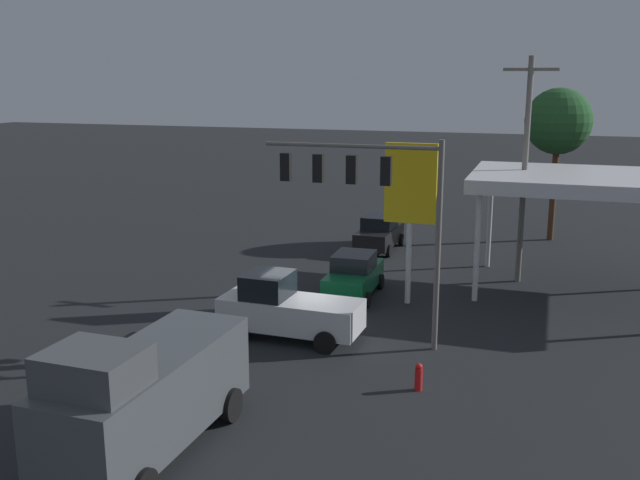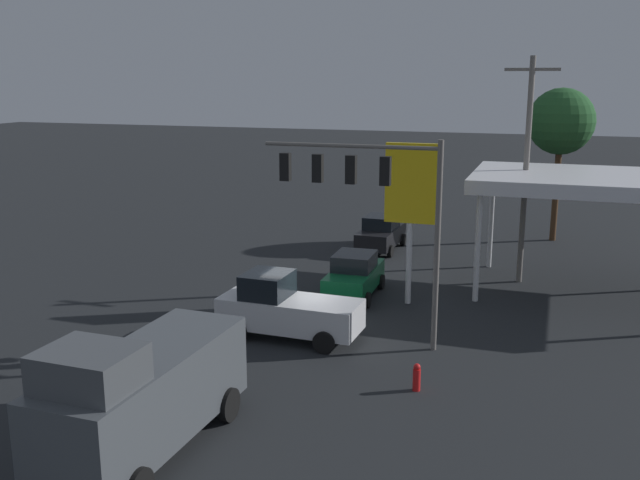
% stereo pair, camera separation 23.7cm
% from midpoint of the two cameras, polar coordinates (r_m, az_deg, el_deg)
% --- Properties ---
extents(ground_plane, '(200.00, 200.00, 0.00)m').
position_cam_midpoint_polar(ground_plane, '(27.44, -1.56, -7.17)').
color(ground_plane, black).
extents(traffic_signal_assembly, '(6.39, 0.43, 7.39)m').
position_cam_midpoint_polar(traffic_signal_assembly, '(24.90, 3.65, 4.01)').
color(traffic_signal_assembly, slate).
rests_on(traffic_signal_assembly, ground).
extents(utility_pole, '(2.40, 0.26, 10.34)m').
position_cam_midpoint_polar(utility_pole, '(33.86, 15.87, 5.72)').
color(utility_pole, slate).
rests_on(utility_pole, ground).
extents(gas_station_canopy, '(11.99, 7.19, 5.29)m').
position_cam_midpoint_polar(gas_station_canopy, '(33.36, 22.28, 4.23)').
color(gas_station_canopy, silver).
rests_on(gas_station_canopy, ground).
extents(price_sign, '(2.15, 0.27, 6.80)m').
position_cam_midpoint_polar(price_sign, '(29.63, 7.03, 3.92)').
color(price_sign, silver).
rests_on(price_sign, ground).
extents(delivery_truck, '(2.69, 6.85, 3.58)m').
position_cam_midpoint_polar(delivery_truck, '(18.76, -14.13, -11.86)').
color(delivery_truck, '#474C51').
rests_on(delivery_truck, ground).
extents(sedan_waiting, '(2.16, 4.45, 1.93)m').
position_cam_midpoint_polar(sedan_waiting, '(39.69, 4.60, 0.57)').
color(sedan_waiting, black).
rests_on(sedan_waiting, ground).
extents(pickup_parked, '(5.25, 2.38, 2.40)m').
position_cam_midpoint_polar(pickup_parked, '(26.33, -2.94, -5.50)').
color(pickup_parked, silver).
rests_on(pickup_parked, ground).
extents(sedan_far, '(2.17, 4.46, 1.93)m').
position_cam_midpoint_polar(sedan_far, '(31.25, 2.50, -2.81)').
color(sedan_far, '#0C592D').
rests_on(sedan_far, ground).
extents(street_tree, '(3.78, 3.78, 8.83)m').
position_cam_midpoint_polar(street_tree, '(43.34, 18.38, 8.94)').
color(street_tree, '#4C331E').
rests_on(street_tree, ground).
extents(fire_hydrant, '(0.24, 0.24, 0.88)m').
position_cam_midpoint_polar(fire_hydrant, '(22.46, 7.59, -10.79)').
color(fire_hydrant, red).
rests_on(fire_hydrant, ground).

